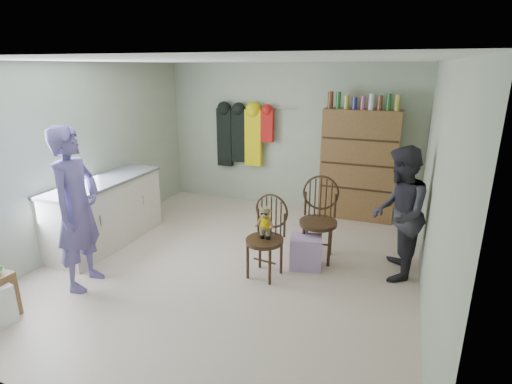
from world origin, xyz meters
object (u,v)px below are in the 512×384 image
at_px(chair_front, 267,231).
at_px(chair_far, 319,216).
at_px(counter, 106,212).
at_px(dresser, 359,164).

relative_size(chair_front, chair_far, 0.91).
bearing_deg(counter, dresser, 35.68).
height_order(chair_front, chair_far, chair_far).
distance_m(chair_front, chair_far, 0.83).
height_order(counter, chair_front, chair_front).
xyz_separation_m(counter, chair_front, (2.44, -0.07, 0.10)).
bearing_deg(chair_far, dresser, 73.63).
bearing_deg(chair_front, chair_far, 62.89).
relative_size(chair_front, dresser, 0.48).
height_order(counter, dresser, dresser).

